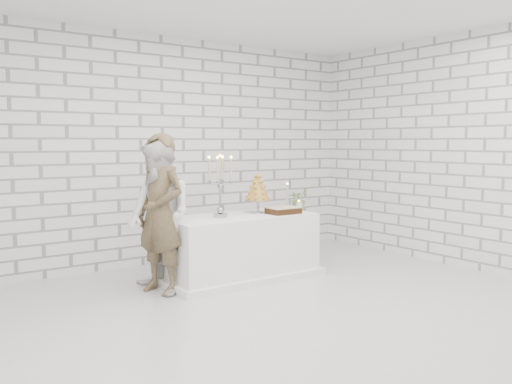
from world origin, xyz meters
name	(u,v)px	position (x,y,z in m)	size (l,w,h in m)	color
ground	(278,309)	(0.00, 0.00, 0.00)	(6.00, 5.00, 0.01)	silver
wall_back	(163,151)	(0.00, 2.50, 1.50)	(6.00, 0.01, 3.00)	white
wall_right	(465,151)	(3.00, 0.00, 1.50)	(0.01, 5.00, 3.00)	white
cake_table	(240,247)	(0.37, 1.21, 0.38)	(1.80, 0.80, 0.75)	white
groom	(160,214)	(-0.67, 1.19, 0.85)	(0.62, 0.41, 1.71)	#4C3D27
bride	(159,218)	(-0.69, 1.17, 0.82)	(0.79, 0.62, 1.63)	white
candelabra	(220,186)	(0.09, 1.20, 1.11)	(0.29, 0.29, 0.72)	#96959F
croquembouche	(258,192)	(0.68, 1.29, 1.00)	(0.32, 0.32, 0.50)	#AB7321
chocolate_cake	(283,210)	(0.88, 1.04, 0.79)	(0.37, 0.27, 0.08)	black
pillar_candle	(299,207)	(1.17, 1.09, 0.81)	(0.08, 0.08, 0.12)	white
extra_taper	(287,197)	(1.20, 1.36, 0.91)	(0.06, 0.06, 0.32)	#C3B995
flowers	(299,199)	(1.22, 1.15, 0.90)	(0.27, 0.23, 0.30)	#4D723A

